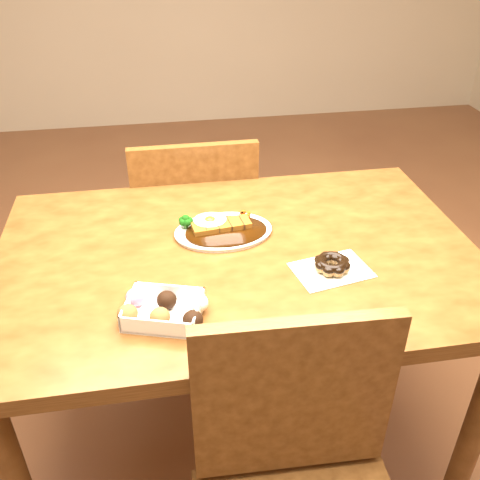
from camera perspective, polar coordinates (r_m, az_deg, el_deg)
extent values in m
plane|color=brown|center=(1.86, -0.15, -20.75)|extent=(6.00, 6.00, 0.00)
cube|color=#49270E|center=(1.35, -0.19, -1.92)|extent=(1.20, 0.80, 0.04)
cylinder|color=#49270E|center=(1.54, 23.54, -18.63)|extent=(0.06, 0.06, 0.71)
cylinder|color=#49270E|center=(1.87, -18.69, -7.02)|extent=(0.06, 0.06, 0.71)
cylinder|color=#49270E|center=(1.97, 13.89, -3.82)|extent=(0.06, 0.06, 0.71)
cube|color=#49270E|center=(2.00, -4.96, 0.45)|extent=(0.42, 0.42, 0.04)
cylinder|color=#49270E|center=(2.28, -0.86, -1.70)|extent=(0.04, 0.04, 0.41)
cylinder|color=#49270E|center=(2.27, -9.39, -2.49)|extent=(0.04, 0.04, 0.41)
cylinder|color=#49270E|center=(2.02, 0.66, -7.08)|extent=(0.04, 0.04, 0.41)
cylinder|color=#49270E|center=(2.00, -9.08, -8.05)|extent=(0.04, 0.04, 0.41)
cube|color=#49270E|center=(1.72, -4.72, 3.89)|extent=(0.40, 0.03, 0.40)
cube|color=#49270E|center=(1.09, 5.76, -16.47)|extent=(0.40, 0.04, 0.40)
ellipsoid|color=white|center=(1.40, -1.77, 0.89)|extent=(0.26, 0.19, 0.01)
ellipsoid|color=black|center=(1.39, -1.49, 0.90)|extent=(0.22, 0.16, 0.01)
cube|color=#6B380C|center=(1.40, -2.00, 1.52)|extent=(0.16, 0.07, 0.02)
ellipsoid|color=white|center=(1.40, -3.22, 2.15)|extent=(0.09, 0.08, 0.01)
ellipsoid|color=#FFB214|center=(1.40, -3.23, 2.18)|extent=(0.03, 0.03, 0.02)
cube|color=white|center=(1.14, -8.16, -7.36)|extent=(0.18, 0.16, 0.04)
ellipsoid|color=brown|center=(1.13, -11.91, -7.71)|extent=(0.04, 0.04, 0.04)
ellipsoid|color=brown|center=(1.11, -8.54, -8.10)|extent=(0.04, 0.04, 0.04)
ellipsoid|color=black|center=(1.10, -5.06, -8.48)|extent=(0.04, 0.04, 0.04)
ellipsoid|color=pink|center=(1.17, -11.08, -6.00)|extent=(0.04, 0.04, 0.04)
ellipsoid|color=black|center=(1.15, -7.83, -6.35)|extent=(0.04, 0.04, 0.04)
ellipsoid|color=beige|center=(1.14, -4.48, -6.69)|extent=(0.04, 0.04, 0.04)
cube|color=silver|center=(1.29, 9.72, -3.18)|extent=(0.20, 0.16, 0.00)
torus|color=olive|center=(1.28, 9.78, -2.62)|extent=(0.10, 0.10, 0.03)
torus|color=black|center=(1.27, 9.82, -2.34)|extent=(0.09, 0.09, 0.02)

